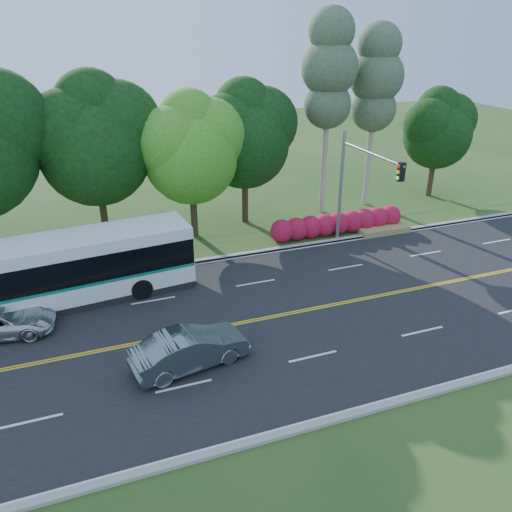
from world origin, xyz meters
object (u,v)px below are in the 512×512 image
object	(u,v)px
sedan	(190,349)
traffic_signal	(358,177)
transit_bus	(59,273)
suv	(2,322)

from	to	relation	value
sedan	traffic_signal	bearing A→B (deg)	-67.74
transit_bus	sedan	world-z (taller)	transit_bus
traffic_signal	transit_bus	size ratio (longest dim) A/B	0.53
traffic_signal	sedan	bearing A→B (deg)	-147.10
traffic_signal	suv	bearing A→B (deg)	-172.33
sedan	transit_bus	bearing A→B (deg)	23.45
transit_bus	sedan	bearing A→B (deg)	-62.03
suv	sedan	bearing A→B (deg)	-116.32
traffic_signal	sedan	xyz separation A→B (m)	(-11.92, -7.71, -3.86)
traffic_signal	transit_bus	distance (m)	17.00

